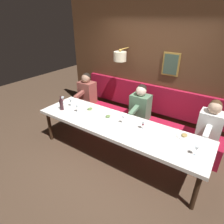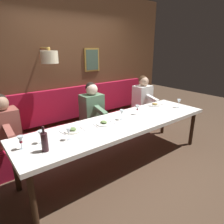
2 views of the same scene
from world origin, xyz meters
name	(u,v)px [view 2 (image 2 of 2)]	position (x,y,z in m)	size (l,w,h in m)	color
ground_plane	(121,163)	(0.00, 0.00, 0.00)	(12.00, 12.00, 0.00)	#4C3828
dining_table	(121,125)	(0.00, 0.00, 0.68)	(0.90, 3.26, 0.74)	white
banquette_bench	(92,133)	(0.89, 0.00, 0.23)	(0.52, 3.46, 0.45)	maroon
back_wall_panel	(75,73)	(1.46, 0.00, 1.36)	(0.59, 4.66, 2.90)	#51331E
diner_nearest	(143,94)	(0.88, -1.41, 0.82)	(0.60, 0.40, 0.79)	white
diner_near	(92,105)	(0.88, -0.02, 0.82)	(0.60, 0.40, 0.79)	#567A5B
diner_middle	(4,123)	(0.88, 1.50, 0.82)	(0.60, 0.40, 0.79)	#934C42
place_setting_0	(104,123)	(0.10, 0.27, 0.75)	(0.24, 0.32, 0.05)	white
place_setting_1	(155,105)	(0.28, -1.12, 0.75)	(0.24, 0.31, 0.05)	silver
place_setting_2	(73,130)	(0.15, 0.77, 0.75)	(0.24, 0.32, 0.05)	silver
wine_glass_0	(41,134)	(0.06, 1.24, 0.86)	(0.07, 0.07, 0.16)	silver
wine_glass_1	(21,140)	(0.05, 1.47, 0.86)	(0.07, 0.07, 0.16)	silver
wine_glass_2	(137,108)	(0.11, -0.46, 0.86)	(0.07, 0.07, 0.16)	silver
wine_glass_3	(122,113)	(0.08, -0.07, 0.86)	(0.07, 0.07, 0.16)	silver
wine_glass_4	(69,131)	(-0.06, 0.93, 0.86)	(0.07, 0.07, 0.16)	silver
wine_glass_5	(179,102)	(-0.10, -1.38, 0.86)	(0.07, 0.07, 0.16)	silver
wine_bottle	(45,142)	(-0.16, 1.27, 0.86)	(0.08, 0.08, 0.30)	#33191E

